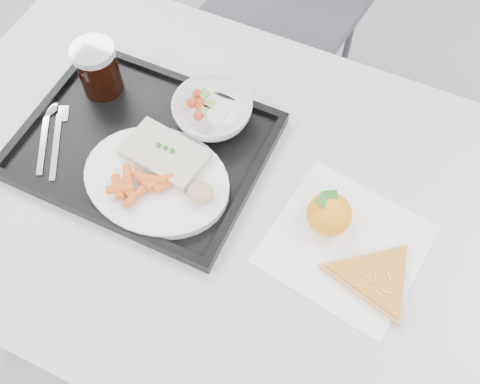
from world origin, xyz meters
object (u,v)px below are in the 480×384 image
Objects in this scene: dinner_plate at (157,180)px; salad_bowl at (213,111)px; pizza_slice at (375,278)px; tray at (144,146)px; table at (222,207)px; cola_glass at (98,68)px; tangerine at (329,214)px.

dinner_plate is 0.17m from salad_bowl.
dinner_plate is 0.41m from pizza_slice.
tray is 0.09m from dinner_plate.
table is 5.37× the size of pizza_slice.
cola_glass is 0.64m from pizza_slice.
dinner_plate is (0.07, -0.06, 0.02)m from tray.
tangerine is (0.51, -0.09, -0.04)m from cola_glass.
table is 0.18m from salad_bowl.
tangerine reaches higher than tray.
cola_glass reaches higher than tangerine.
cola_glass is 0.52m from tangerine.
pizza_slice is at bearing -0.74° from dinner_plate.
table is 0.19m from tray.
table is 2.67× the size of tray.
cola_glass is at bearing 170.12° from tangerine.
dinner_plate is at bearing -98.98° from salad_bowl.
tray is at bearing -31.79° from cola_glass.
salad_bowl is 0.30m from tangerine.
tangerine is at bearing -0.33° from tray.
table is at bearing 22.18° from dinner_plate.
dinner_plate is at bearing -168.75° from tangerine.
tangerine is 0.39× the size of pizza_slice.
tray is 0.15m from salad_bowl.
tray reaches higher than table.
pizza_slice is at bearing -14.05° from cola_glass.
tray is 0.37m from tangerine.
tray is 2.01× the size of pizza_slice.
tray is at bearing 179.67° from tangerine.
tray is at bearing 136.48° from dinner_plate.
tangerine reaches higher than pizza_slice.
dinner_plate is 3.12× the size of tangerine.
table is 0.32m from pizza_slice.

